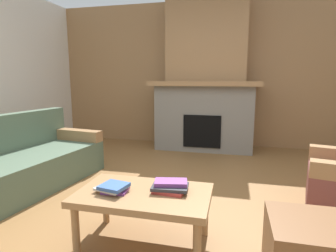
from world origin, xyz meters
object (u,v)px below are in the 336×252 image
coffee_table (144,199)px  fireplace (205,85)px  couch (25,163)px  ottoman (311,252)px

coffee_table → fireplace: bearing=87.9°
couch → coffee_table: 1.93m
ottoman → fireplace: bearing=107.3°
coffee_table → ottoman: (1.14, -0.13, -0.18)m
fireplace → ottoman: (1.03, -3.30, -0.96)m
couch → ottoman: couch is taller
fireplace → couch: bearing=-128.2°
couch → fireplace: bearing=51.8°
fireplace → coffee_table: size_ratio=2.70×
couch → coffee_table: bearing=-24.6°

